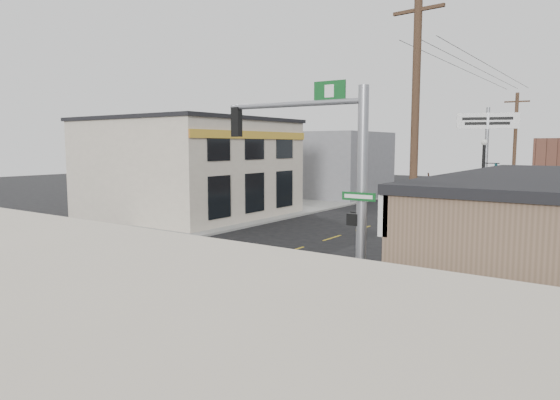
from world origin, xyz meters
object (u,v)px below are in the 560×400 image
Objects in this scene: dance_center_sign at (487,139)px; fire_hydrant at (453,278)px; traffic_signal_pole at (338,174)px; utility_pole_near at (414,143)px; guide_sign at (455,223)px; lamp_post at (484,188)px; bare_tree at (450,183)px; suv at (30,277)px; utility_pole_far at (514,158)px.

fire_hydrant is at bearing -101.37° from dance_center_sign.
traffic_signal_pole reaches higher than fire_hydrant.
dance_center_sign is 14.67m from utility_pole_near.
lamp_post is at bearing 82.83° from guide_sign.
bare_tree is at bearing 128.79° from fire_hydrant.
guide_sign is at bearing 59.64° from suv.
utility_pole_far is (10.05, 25.05, 3.45)m from suv.
utility_pole_near reaches higher than guide_sign.
suv is at bearing -132.05° from guide_sign.
utility_pole_near is at bearing -95.57° from utility_pole_far.
fire_hydrant is at bearing -76.84° from guide_sign.
fire_hydrant is (0.86, -3.16, -1.46)m from guide_sign.
traffic_signal_pole is at bearing -118.47° from utility_pole_near.
suv is 0.87× the size of dance_center_sign.
utility_pole_far reaches higher than guide_sign.
fire_hydrant is at bearing -78.84° from lamp_post.
suv is at bearing -140.97° from fire_hydrant.
fire_hydrant is (2.59, 3.72, -3.72)m from traffic_signal_pole.
bare_tree reaches higher than suv.
lamp_post is at bearing 94.93° from fire_hydrant.
traffic_signal_pole is (8.46, 5.23, 3.40)m from suv.
bare_tree is (0.49, -2.71, 1.80)m from guide_sign.
suv is 14.54m from bare_tree.
dance_center_sign is (0.59, 16.90, 1.22)m from traffic_signal_pole.
suv is 27.21m from utility_pole_far.
guide_sign reaches higher than suv.
utility_pole_far is (1.00, 2.92, -1.17)m from dance_center_sign.
lamp_post is at bearing -97.90° from dance_center_sign.
bare_tree reaches higher than guide_sign.
utility_pole_near reaches higher than lamp_post.
dance_center_sign is (-1.44, 6.72, 2.30)m from lamp_post.
traffic_signal_pole is 0.85× the size of utility_pole_far.
bare_tree is 15.66m from utility_pole_far.
fire_hydrant is at bearing 53.95° from traffic_signal_pole.
suv is 0.63× the size of utility_pole_near.
traffic_signal_pole is 16.95m from dance_center_sign.
dance_center_sign reaches higher than bare_tree.
lamp_post reaches higher than suv.
suv is 1.34× the size of bare_tree.
bare_tree is at bearing -93.24° from utility_pole_far.
bare_tree is 0.47× the size of utility_pole_near.
suv reaches higher than fire_hydrant.
lamp_post is (2.03, 10.18, -1.08)m from traffic_signal_pole.
suv is 24.35m from dance_center_sign.
utility_pole_near is (-1.00, -1.46, 4.67)m from fire_hydrant.
guide_sign is 0.41× the size of dance_center_sign.
lamp_post is at bearing 65.47° from suv.
guide_sign is 3.80× the size of fire_hydrant.
bare_tree is 0.57× the size of utility_pole_far.
utility_pole_far is at bearing 51.21° from dance_center_sign.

